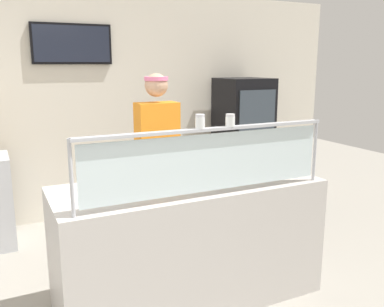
{
  "coord_description": "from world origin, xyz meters",
  "views": [
    {
      "loc": [
        -0.29,
        -2.33,
        1.85
      ],
      "look_at": [
        1.07,
        0.44,
        1.17
      ],
      "focal_mm": 38.7,
      "sensor_mm": 36.0,
      "label": 1
    }
  ],
  "objects": [
    {
      "name": "pizza_tray",
      "position": [
        0.92,
        0.48,
        0.97
      ],
      "size": [
        0.43,
        0.43,
        0.04
      ],
      "color": "#9EA0A8",
      "rests_on": "serving_counter"
    },
    {
      "name": "worker_figure",
      "position": [
        1.08,
        1.17,
        1.01
      ],
      "size": [
        0.41,
        0.5,
        1.76
      ],
      "color": "#23232D",
      "rests_on": "ground"
    },
    {
      "name": "pepper_flake_shaker",
      "position": [
        1.17,
        0.06,
        1.46
      ],
      "size": [
        0.06,
        0.06,
        0.08
      ],
      "color": "white",
      "rests_on": "sneeze_guard"
    },
    {
      "name": "ground_plane",
      "position": [
        1.02,
        1.0,
        0.0
      ],
      "size": [
        12.0,
        12.0,
        0.0
      ],
      "primitive_type": "plane",
      "color": "gray",
      "rests_on": "ground"
    },
    {
      "name": "serving_counter",
      "position": [
        1.02,
        0.4,
        0.47
      ],
      "size": [
        2.04,
        0.8,
        0.95
      ],
      "primitive_type": "cube",
      "color": "#BCB7B2",
      "rests_on": "ground"
    },
    {
      "name": "drink_fridge",
      "position": [
        2.68,
        2.2,
        0.83
      ],
      "size": [
        0.62,
        0.63,
        1.66
      ],
      "color": "black",
      "rests_on": "ground"
    },
    {
      "name": "sneeze_guard",
      "position": [
        1.02,
        0.06,
        1.25
      ],
      "size": [
        1.86,
        0.06,
        0.48
      ],
      "color": "#B2B5BC",
      "rests_on": "serving_counter"
    },
    {
      "name": "parmesan_shaker",
      "position": [
        0.94,
        0.06,
        1.47
      ],
      "size": [
        0.06,
        0.06,
        0.09
      ],
      "color": "white",
      "rests_on": "sneeze_guard"
    },
    {
      "name": "pizza_server",
      "position": [
        0.9,
        0.46,
        0.99
      ],
      "size": [
        0.14,
        0.29,
        0.01
      ],
      "primitive_type": "cube",
      "rotation": [
        0.0,
        0.0,
        -0.24
      ],
      "color": "#ADAFB7",
      "rests_on": "pizza_tray"
    },
    {
      "name": "shop_rear_unit",
      "position": [
        1.01,
        2.65,
        1.36
      ],
      "size": [
        6.44,
        0.13,
        2.7
      ],
      "color": "silver",
      "rests_on": "ground"
    }
  ]
}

